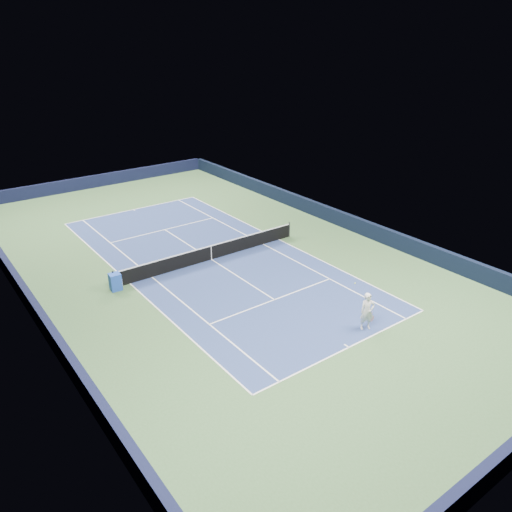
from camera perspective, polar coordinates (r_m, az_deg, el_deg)
ground at (r=31.65m, az=-5.11°, el=-0.41°), size 40.00×40.00×0.00m
wall_far at (r=48.54m, az=-17.74°, el=8.17°), size 22.00×0.35×1.10m
wall_right at (r=37.74m, az=8.98°, el=4.50°), size 0.35×40.00×1.10m
wall_left at (r=28.01m, az=-24.36°, el=-4.94°), size 0.35×40.00×1.10m
court_surface at (r=31.65m, az=-5.11°, el=-0.40°), size 10.97×23.77×0.01m
baseline_far at (r=41.57m, az=-13.84°, el=5.18°), size 10.97×0.08×0.00m
baseline_near at (r=23.61m, az=10.58°, el=-10.22°), size 10.97×0.08×0.00m
sideline_doubles_right at (r=34.55m, az=2.63°, el=1.90°), size 0.08×23.77×0.00m
sideline_doubles_left at (r=29.49m, az=-14.20°, el=-3.07°), size 0.08×23.77×0.00m
sideline_singles_right at (r=33.76m, az=0.82°, el=1.36°), size 0.08×23.77×0.00m
sideline_singles_left at (r=29.95m, az=-11.81°, el=-2.37°), size 0.08×23.77×0.00m
service_line_far at (r=36.84m, az=-10.39°, el=2.99°), size 8.23×0.08×0.00m
service_line_near at (r=26.97m, az=2.12°, el=-5.01°), size 8.23×0.08×0.00m
center_service_line at (r=31.65m, az=-5.11°, el=-0.39°), size 0.08×12.80×0.00m
center_mark_far at (r=41.44m, az=-13.76°, el=5.13°), size 0.08×0.30×0.00m
center_mark_near at (r=23.69m, az=10.31°, el=-10.06°), size 0.08×0.30×0.00m
tennis_net at (r=31.44m, az=-5.15°, el=0.43°), size 12.90×0.10×1.07m
sponsor_cube at (r=28.81m, az=-15.78°, el=-2.86°), size 0.64×0.59×0.99m
tennis_player at (r=24.64m, az=12.59°, el=-6.20°), size 0.90×1.39×2.05m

